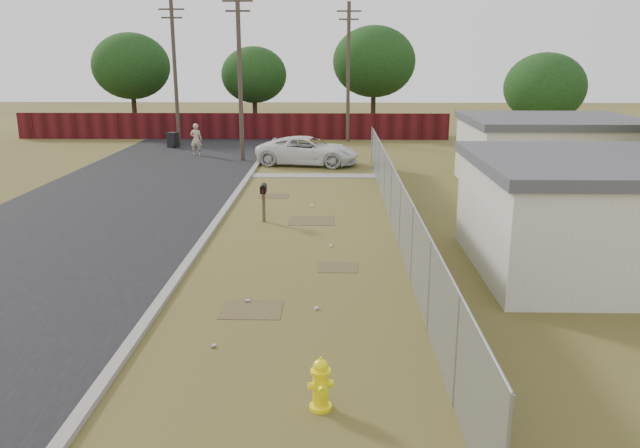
{
  "coord_description": "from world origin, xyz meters",
  "views": [
    {
      "loc": [
        1.07,
        -18.3,
        5.68
      ],
      "look_at": [
        0.7,
        -1.45,
        1.1
      ],
      "focal_mm": 35.0,
      "sensor_mm": 36.0,
      "label": 1
    }
  ],
  "objects_px": {
    "mailbox": "(263,192)",
    "pickup_truck": "(308,151)",
    "pedestrian": "(196,140)",
    "fire_hydrant": "(321,385)",
    "trash_bin": "(173,140)"
  },
  "relations": [
    {
      "from": "mailbox",
      "to": "pickup_truck",
      "type": "height_order",
      "value": "pickup_truck"
    },
    {
      "from": "mailbox",
      "to": "trash_bin",
      "type": "bearing_deg",
      "value": 113.21
    },
    {
      "from": "fire_hydrant",
      "to": "mailbox",
      "type": "xyz_separation_m",
      "value": [
        -2.25,
        11.96,
        0.64
      ]
    },
    {
      "from": "fire_hydrant",
      "to": "trash_bin",
      "type": "xyz_separation_m",
      "value": [
        -9.98,
        30.0,
        0.05
      ]
    },
    {
      "from": "pickup_truck",
      "to": "pedestrian",
      "type": "bearing_deg",
      "value": 75.61
    },
    {
      "from": "mailbox",
      "to": "pickup_truck",
      "type": "bearing_deg",
      "value": 84.89
    },
    {
      "from": "mailbox",
      "to": "pedestrian",
      "type": "distance_m",
      "value": 15.86
    },
    {
      "from": "pickup_truck",
      "to": "pedestrian",
      "type": "relative_size",
      "value": 2.89
    },
    {
      "from": "mailbox",
      "to": "fire_hydrant",
      "type": "bearing_deg",
      "value": -79.37
    },
    {
      "from": "pickup_truck",
      "to": "fire_hydrant",
      "type": "bearing_deg",
      "value": -167.26
    },
    {
      "from": "pickup_truck",
      "to": "trash_bin",
      "type": "bearing_deg",
      "value": 64.84
    },
    {
      "from": "pickup_truck",
      "to": "trash_bin",
      "type": "xyz_separation_m",
      "value": [
        -8.8,
        6.17,
        -0.26
      ]
    },
    {
      "from": "mailbox",
      "to": "pedestrian",
      "type": "xyz_separation_m",
      "value": [
        -5.56,
        14.85,
        -0.14
      ]
    },
    {
      "from": "mailbox",
      "to": "pickup_truck",
      "type": "distance_m",
      "value": 11.92
    },
    {
      "from": "pedestrian",
      "to": "trash_bin",
      "type": "relative_size",
      "value": 1.95
    }
  ]
}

